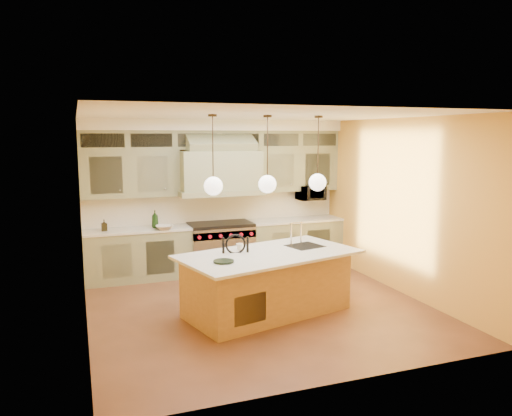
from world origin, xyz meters
name	(u,v)px	position (x,y,z in m)	size (l,w,h in m)	color
floor	(259,307)	(0.00, 0.00, 0.00)	(5.00, 5.00, 0.00)	#55311D
ceiling	(259,115)	(0.00, 0.00, 2.90)	(5.00, 5.00, 0.00)	white
wall_back	(215,195)	(0.00, 2.50, 1.45)	(5.00, 5.00, 0.00)	gold
wall_front	(344,250)	(0.00, -2.50, 1.45)	(5.00, 5.00, 0.00)	gold
wall_left	(82,224)	(-2.50, 0.00, 1.45)	(5.00, 5.00, 0.00)	gold
wall_right	(400,206)	(2.50, 0.00, 1.45)	(5.00, 5.00, 0.00)	gold
back_cabinetry	(219,198)	(0.00, 2.23, 1.43)	(5.00, 0.77, 2.90)	gray
range	(221,247)	(0.00, 2.14, 0.49)	(1.20, 0.74, 0.96)	silver
kitchen_island	(267,282)	(0.04, -0.25, 0.47)	(2.83, 1.96, 1.35)	olive
counter_stool	(237,271)	(-0.44, -0.27, 0.69)	(0.49, 0.49, 1.20)	black
microwave	(311,193)	(1.95, 2.25, 1.45)	(0.54, 0.37, 0.30)	black
oil_bottle_a	(155,219)	(-1.23, 2.15, 1.10)	(0.12, 0.13, 0.32)	black
oil_bottle_b	(104,225)	(-2.12, 2.15, 1.04)	(0.09, 0.09, 0.20)	black
fruit_bowl	(165,227)	(-1.10, 1.92, 0.98)	(0.31, 0.31, 0.08)	beige
cup	(240,247)	(-0.31, 0.02, 0.97)	(0.10, 0.10, 0.10)	white
pendant_left	(213,184)	(-0.77, -0.25, 1.95)	(0.26, 0.26, 1.11)	#2D2319
pendant_center	(267,182)	(0.03, -0.25, 1.95)	(0.26, 0.26, 1.11)	#2D2319
pendant_right	(317,180)	(0.83, -0.25, 1.95)	(0.26, 0.26, 1.11)	#2D2319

